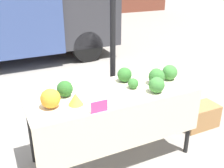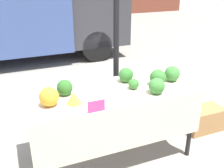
{
  "view_description": "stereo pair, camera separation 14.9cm",
  "coord_description": "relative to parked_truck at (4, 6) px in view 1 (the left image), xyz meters",
  "views": [
    {
      "loc": [
        -1.07,
        -2.22,
        1.98
      ],
      "look_at": [
        0.0,
        0.0,
        0.92
      ],
      "focal_mm": 42.0,
      "sensor_mm": 36.0,
      "label": 1
    },
    {
      "loc": [
        -0.93,
        -2.28,
        1.98
      ],
      "look_at": [
        0.0,
        0.0,
        0.92
      ],
      "focal_mm": 42.0,
      "sensor_mm": 36.0,
      "label": 2
    }
  ],
  "objects": [
    {
      "name": "produce_crate",
      "position": [
        1.96,
        -4.29,
        -1.11
      ],
      "size": [
        0.51,
        0.3,
        0.31
      ],
      "color": "#9E7042",
      "rests_on": "ground_plane"
    },
    {
      "name": "ground_plane",
      "position": [
        0.6,
        -4.35,
        -1.26
      ],
      "size": [
        40.0,
        40.0,
        0.0
      ],
      "primitive_type": "plane",
      "color": "gray"
    },
    {
      "name": "orange_cauliflower",
      "position": [
        -0.05,
        -4.43,
        -0.34
      ],
      "size": [
        0.18,
        0.18,
        0.18
      ],
      "color": "orange",
      "rests_on": "market_table"
    },
    {
      "name": "broccoli_head_4",
      "position": [
        0.84,
        -4.18,
        -0.35
      ],
      "size": [
        0.16,
        0.16,
        0.16
      ],
      "color": "#2D6628",
      "rests_on": "market_table"
    },
    {
      "name": "market_table",
      "position": [
        0.6,
        -4.42,
        -0.55
      ],
      "size": [
        1.77,
        0.73,
        0.84
      ],
      "color": "beige",
      "rests_on": "ground_plane"
    },
    {
      "name": "broccoli_head_2",
      "position": [
        0.83,
        -4.39,
        -0.37
      ],
      "size": [
        0.11,
        0.11,
        0.11
      ],
      "color": "#336B2D",
      "rests_on": "market_table"
    },
    {
      "name": "parked_truck",
      "position": [
        0.0,
        0.0,
        0.0
      ],
      "size": [
        4.52,
        2.27,
        2.38
      ],
      "color": "#384C84",
      "rests_on": "ground_plane"
    },
    {
      "name": "tent_pole",
      "position": [
        0.91,
        -3.74,
        0.07
      ],
      "size": [
        0.07,
        0.07,
        2.67
      ],
      "color": "black",
      "rests_on": "ground_plane"
    },
    {
      "name": "broccoli_head_0",
      "position": [
        1.12,
        -4.4,
        -0.34
      ],
      "size": [
        0.18,
        0.18,
        0.18
      ],
      "color": "#336B2D",
      "rests_on": "market_table"
    },
    {
      "name": "broccoli_head_5",
      "position": [
        0.13,
        -4.26,
        -0.35
      ],
      "size": [
        0.16,
        0.16,
        0.16
      ],
      "color": "#285B23",
      "rests_on": "market_table"
    },
    {
      "name": "price_sign",
      "position": [
        0.31,
        -4.7,
        -0.37
      ],
      "size": [
        0.16,
        0.01,
        0.11
      ],
      "color": "#E53D84",
      "rests_on": "market_table"
    },
    {
      "name": "broccoli_head_3",
      "position": [
        1.0,
        -4.58,
        -0.35
      ],
      "size": [
        0.16,
        0.16,
        0.16
      ],
      "color": "#387533",
      "rests_on": "market_table"
    },
    {
      "name": "romanesco_head",
      "position": [
        0.17,
        -4.48,
        -0.37
      ],
      "size": [
        0.14,
        0.14,
        0.11
      ],
      "color": "#93B238",
      "rests_on": "market_table"
    },
    {
      "name": "broccoli_head_1",
      "position": [
        1.33,
        -4.35,
        -0.34
      ],
      "size": [
        0.17,
        0.17,
        0.17
      ],
      "color": "#387533",
      "rests_on": "market_table"
    }
  ]
}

